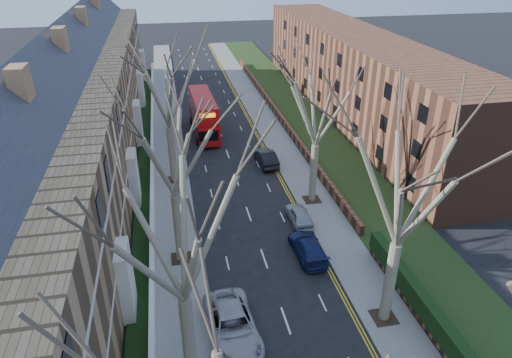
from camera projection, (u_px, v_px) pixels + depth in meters
pavement_left at (168, 136)px, 51.78m from camera, size 3.00×102.00×0.12m
pavement_right at (271, 129)px, 53.87m from camera, size 3.00×102.00×0.12m
terrace_left at (79, 119)px, 40.96m from camera, size 9.70×78.00×13.60m
flats_right at (353, 74)px, 57.04m from camera, size 13.97×54.00×10.00m
front_wall_left at (152, 163)px, 44.29m from camera, size 0.30×78.00×1.00m
grass_verge_right at (307, 125)px, 54.61m from camera, size 6.00×102.00×0.06m
tree_left_mid at (177, 222)px, 18.77m from camera, size 10.50×10.50×14.71m
tree_left_far at (170, 137)px, 27.60m from camera, size 10.15×10.15×14.22m
tree_left_dist at (165, 79)px, 37.86m from camera, size 10.50×10.50×14.71m
tree_right_mid at (408, 175)px, 22.49m from camera, size 10.50×10.50×14.71m
tree_right_far at (319, 97)px, 34.79m from camera, size 10.15×10.15×14.22m
double_decker_bus at (204, 116)px, 51.83m from camera, size 2.86×10.22×4.28m
car_left_far at (232, 325)px, 25.41m from camera, size 3.00×5.86×1.58m
car_right_near at (308, 247)px, 32.05m from camera, size 2.00×4.66×1.34m
car_right_mid at (299, 215)px, 35.84m from camera, size 1.56×3.85×1.31m
car_right_far at (266, 157)px, 45.13m from camera, size 1.83×4.58×1.48m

